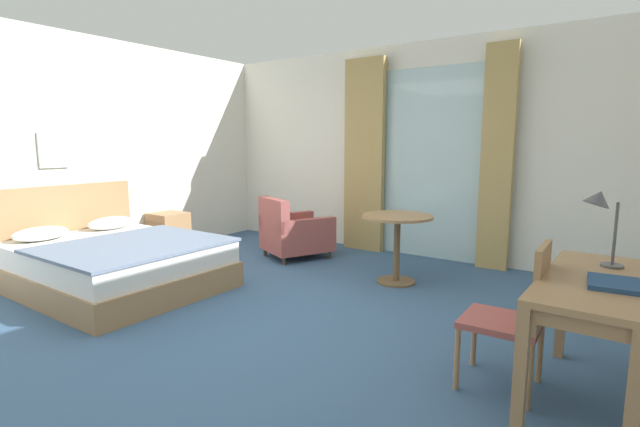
% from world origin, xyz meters
% --- Properties ---
extents(ground, '(6.47, 6.56, 0.10)m').
position_xyz_m(ground, '(0.00, 0.00, -0.05)').
color(ground, '#38567A').
extents(wall_back, '(6.07, 0.12, 2.79)m').
position_xyz_m(wall_back, '(0.00, 3.02, 1.40)').
color(wall_back, white).
rests_on(wall_back, ground).
extents(wall_left, '(0.12, 6.16, 2.79)m').
position_xyz_m(wall_left, '(-2.98, 0.00, 1.40)').
color(wall_left, white).
rests_on(wall_left, ground).
extents(balcony_glass_door, '(1.35, 0.02, 2.46)m').
position_xyz_m(balcony_glass_door, '(0.35, 2.94, 1.23)').
color(balcony_glass_door, silver).
rests_on(balcony_glass_door, ground).
extents(curtain_panel_left, '(0.59, 0.10, 2.64)m').
position_xyz_m(curtain_panel_left, '(-0.54, 2.84, 1.32)').
color(curtain_panel_left, tan).
rests_on(curtain_panel_left, ground).
extents(curtain_panel_right, '(0.36, 0.10, 2.64)m').
position_xyz_m(curtain_panel_right, '(1.25, 2.84, 1.32)').
color(curtain_panel_right, tan).
rests_on(curtain_panel_right, ground).
extents(bed, '(2.11, 1.67, 1.03)m').
position_xyz_m(bed, '(-1.82, -0.20, 0.28)').
color(bed, '#9E754C').
rests_on(bed, ground).
extents(nightstand, '(0.44, 0.44, 0.55)m').
position_xyz_m(nightstand, '(-2.67, 1.14, 0.28)').
color(nightstand, '#9E754C').
rests_on(nightstand, ground).
extents(writing_desk, '(0.54, 1.29, 0.77)m').
position_xyz_m(writing_desk, '(2.51, 0.08, 0.67)').
color(writing_desk, '#9E754C').
rests_on(writing_desk, ground).
extents(desk_chair, '(0.46, 0.43, 0.93)m').
position_xyz_m(desk_chair, '(2.13, 0.04, 0.50)').
color(desk_chair, '#9E4C47').
rests_on(desk_chair, ground).
extents(desk_lamp, '(0.25, 0.21, 0.49)m').
position_xyz_m(desk_lamp, '(2.49, 0.34, 1.13)').
color(desk_lamp, '#4C4C51').
rests_on(desk_lamp, writing_desk).
extents(closed_book, '(0.27, 0.31, 0.03)m').
position_xyz_m(closed_book, '(2.60, -0.04, 0.78)').
color(closed_book, navy).
rests_on(closed_book, writing_desk).
extents(armchair_by_window, '(0.97, 1.01, 0.80)m').
position_xyz_m(armchair_by_window, '(-1.06, 1.89, 0.33)').
color(armchair_by_window, '#9E4C47').
rests_on(armchair_by_window, ground).
extents(round_cafe_table, '(0.75, 0.75, 0.74)m').
position_xyz_m(round_cafe_table, '(0.56, 1.65, 0.56)').
color(round_cafe_table, '#9E754C').
rests_on(round_cafe_table, ground).
extents(framed_picture, '(0.03, 0.33, 0.40)m').
position_xyz_m(framed_picture, '(-2.90, -0.20, 1.42)').
color(framed_picture, '#B7C6B2').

